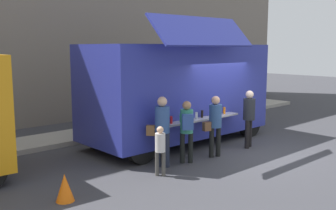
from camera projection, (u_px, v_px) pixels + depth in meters
The scene contains 10 objects.
ground_plane at pixel (245, 151), 11.20m from camera, with size 60.00×60.00×0.00m, color #38383D.
curb_strip at pixel (21, 146), 11.56m from camera, with size 28.00×1.60×0.15m, color #9E998E.
food_truck_main at pixel (179, 90), 12.12m from camera, with size 6.07×3.23×3.80m.
traffic_cone_orange at pixel (65, 188), 7.54m from camera, with size 0.36×0.36×0.55m, color orange.
trash_bin at pixel (201, 107), 16.42m from camera, with size 0.60×0.60×0.95m, color #30603A.
customer_front_ordering at pixel (215, 121), 10.51m from camera, with size 0.55×0.34×1.68m.
customer_mid_with_backpack at pixel (187, 126), 9.91m from camera, with size 0.49×0.51×1.62m.
customer_rear_waiting at pixel (162, 126), 9.62m from camera, with size 0.48×0.54×1.77m.
customer_extra_browsing at pixel (249, 114), 11.51m from camera, with size 0.35×0.35×1.71m.
child_near_queue at pixel (160, 146), 8.98m from camera, with size 0.24×0.24×1.17m.
Camera 1 is at (-9.02, -6.47, 2.97)m, focal length 41.61 mm.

